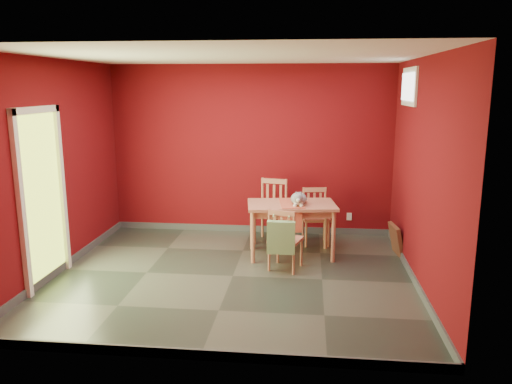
# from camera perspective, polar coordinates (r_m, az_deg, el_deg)

# --- Properties ---
(ground) EXTENTS (4.50, 4.50, 0.00)m
(ground) POSITION_cam_1_polar(r_m,az_deg,el_deg) (6.42, -2.68, -9.56)
(ground) COLOR #2D342D
(ground) RESTS_ON ground
(room_shell) EXTENTS (4.50, 4.50, 4.50)m
(room_shell) POSITION_cam_1_polar(r_m,az_deg,el_deg) (6.40, -2.68, -9.14)
(room_shell) COLOR #5A090D
(room_shell) RESTS_ON ground
(doorway) EXTENTS (0.06, 1.01, 2.13)m
(doorway) POSITION_cam_1_polar(r_m,az_deg,el_deg) (6.45, -23.31, -0.00)
(doorway) COLOR #B7D838
(doorway) RESTS_ON ground
(window) EXTENTS (0.05, 0.90, 0.50)m
(window) POSITION_cam_1_polar(r_m,az_deg,el_deg) (7.02, 17.09, 11.43)
(window) COLOR white
(window) RESTS_ON room_shell
(outlet_plate) EXTENTS (0.08, 0.02, 0.12)m
(outlet_plate) POSITION_cam_1_polar(r_m,az_deg,el_deg) (8.18, 10.60, -2.77)
(outlet_plate) COLOR silver
(outlet_plate) RESTS_ON room_shell
(dining_table) EXTENTS (1.29, 0.86, 0.76)m
(dining_table) POSITION_cam_1_polar(r_m,az_deg,el_deg) (6.98, 4.07, -2.07)
(dining_table) COLOR #B26B53
(dining_table) RESTS_ON ground
(table_runner) EXTENTS (0.40, 0.69, 0.33)m
(table_runner) POSITION_cam_1_polar(r_m,az_deg,el_deg) (6.86, 4.05, -1.94)
(table_runner) COLOR #B64B34
(table_runner) RESTS_ON dining_table
(chair_far_left) EXTENTS (0.53, 0.53, 0.96)m
(chair_far_left) POSITION_cam_1_polar(r_m,az_deg,el_deg) (7.68, 1.77, -2.07)
(chair_far_left) COLOR #B26B53
(chair_far_left) RESTS_ON ground
(chair_far_right) EXTENTS (0.45, 0.45, 0.84)m
(chair_far_right) POSITION_cam_1_polar(r_m,az_deg,el_deg) (7.64, 6.81, -2.69)
(chair_far_right) COLOR #B26B53
(chair_far_right) RESTS_ON ground
(chair_near) EXTENTS (0.48, 0.48, 0.83)m
(chair_near) POSITION_cam_1_polar(r_m,az_deg,el_deg) (6.50, 3.29, -5.33)
(chair_near) COLOR #B26B53
(chair_near) RESTS_ON ground
(tote_bag) EXTENTS (0.35, 0.20, 0.49)m
(tote_bag) POSITION_cam_1_polar(r_m,az_deg,el_deg) (6.29, 2.89, -5.18)
(tote_bag) COLOR #749C63
(tote_bag) RESTS_ON chair_near
(cat) EXTENTS (0.41, 0.51, 0.23)m
(cat) POSITION_cam_1_polar(r_m,az_deg,el_deg) (6.90, 4.90, -0.48)
(cat) COLOR slate
(cat) RESTS_ON table_runner
(picture_frame) EXTENTS (0.20, 0.45, 0.44)m
(picture_frame) POSITION_cam_1_polar(r_m,az_deg,el_deg) (7.38, 15.71, -5.29)
(picture_frame) COLOR brown
(picture_frame) RESTS_ON ground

